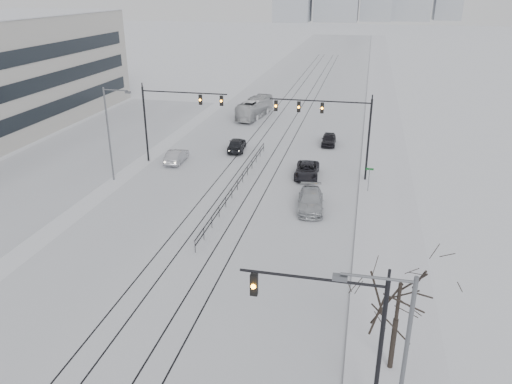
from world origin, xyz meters
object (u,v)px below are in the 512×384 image
at_px(sedan_nb_front, 307,170).
at_px(sedan_nb_far, 329,139).
at_px(sedan_sb_outer, 176,156).
at_px(bare_tree, 399,293).
at_px(box_truck, 255,108).
at_px(sedan_nb_right, 311,201).
at_px(sedan_sb_inner, 237,144).
at_px(traffic_mast_near, 343,324).

distance_m(sedan_nb_front, sedan_nb_far, 11.30).
height_order(sedan_sb_outer, sedan_nb_far, sedan_sb_outer).
relative_size(sedan_sb_outer, sedan_nb_front, 0.88).
relative_size(bare_tree, sedan_nb_far, 1.52).
xyz_separation_m(sedan_nb_far, box_truck, (-11.51, 11.17, 0.66)).
height_order(sedan_nb_right, sedan_nb_far, sedan_nb_right).
bearing_deg(box_truck, bare_tree, 118.16).
xyz_separation_m(sedan_sb_inner, box_truck, (-1.43, 15.80, 0.57)).
height_order(sedan_sb_outer, sedan_nb_right, sedan_nb_right).
xyz_separation_m(bare_tree, sedan_sb_outer, (-21.52, 27.17, -3.78)).
xyz_separation_m(bare_tree, sedan_nb_right, (-6.10, 18.22, -3.73)).
height_order(bare_tree, sedan_nb_far, bare_tree).
relative_size(sedan_sb_outer, box_truck, 0.45).
height_order(traffic_mast_near, sedan_sb_inner, traffic_mast_near).
bearing_deg(bare_tree, sedan_nb_far, 99.44).
bearing_deg(sedan_nb_front, traffic_mast_near, -82.82).
relative_size(traffic_mast_near, bare_tree, 1.15).
distance_m(sedan_sb_inner, sedan_nb_right, 17.49).
height_order(traffic_mast_near, bare_tree, traffic_mast_near).
bearing_deg(box_truck, traffic_mast_near, 114.63).
bearing_deg(sedan_nb_front, box_truck, 112.15).
xyz_separation_m(sedan_sb_outer, sedan_nb_front, (14.15, -1.31, -0.03)).
bearing_deg(sedan_sb_outer, box_truck, -102.41).
distance_m(traffic_mast_near, sedan_sb_outer, 35.92).
xyz_separation_m(bare_tree, sedan_sb_inner, (-16.25, 32.46, -3.72)).
relative_size(sedan_sb_inner, sedan_nb_right, 0.86).
height_order(bare_tree, sedan_nb_front, bare_tree).
bearing_deg(sedan_sb_outer, traffic_mast_near, 120.26).
relative_size(sedan_sb_inner, sedan_nb_front, 0.92).
bearing_deg(sedan_nb_far, sedan_sb_inner, -156.64).
bearing_deg(traffic_mast_near, sedan_sb_outer, 122.35).
height_order(sedan_sb_outer, sedan_nb_front, sedan_sb_outer).
height_order(bare_tree, sedan_nb_right, bare_tree).
height_order(bare_tree, box_truck, bare_tree).
relative_size(traffic_mast_near, sedan_nb_far, 1.74).
bearing_deg(sedan_nb_right, traffic_mast_near, -86.60).
bearing_deg(sedan_nb_far, sedan_sb_outer, -148.42).
relative_size(sedan_nb_right, sedan_nb_far, 1.30).
distance_m(traffic_mast_near, box_truck, 53.58).
bearing_deg(sedan_nb_right, sedan_nb_front, 92.97).
bearing_deg(traffic_mast_near, box_truck, 106.59).
bearing_deg(sedan_sb_outer, bare_tree, 126.30).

